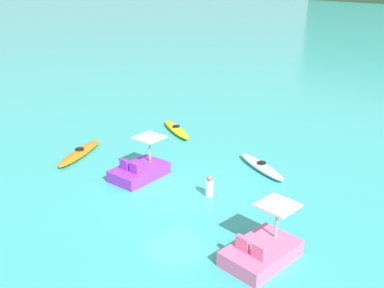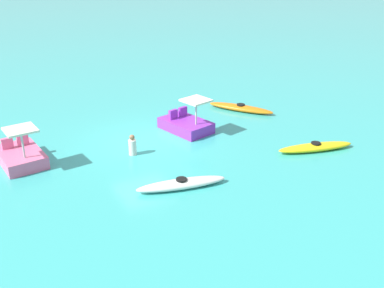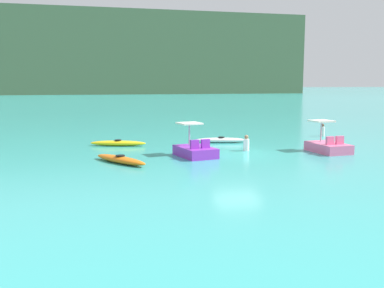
# 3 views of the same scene
# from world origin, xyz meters

# --- Properties ---
(ground_plane) EXTENTS (600.00, 600.00, 0.00)m
(ground_plane) POSITION_xyz_m (0.00, 0.00, 0.00)
(ground_plane) COLOR #38ADA8
(kayak_yellow) EXTENTS (3.38, 1.46, 0.37)m
(kayak_yellow) POSITION_xyz_m (-6.02, 4.38, 0.16)
(kayak_yellow) COLOR yellow
(kayak_yellow) RESTS_ON ground_plane
(kayak_orange) EXTENTS (2.57, 3.30, 0.37)m
(kayak_orange) POSITION_xyz_m (-6.14, -1.28, 0.16)
(kayak_orange) COLOR orange
(kayak_orange) RESTS_ON ground_plane
(kayak_white) EXTENTS (3.30, 1.28, 0.37)m
(kayak_white) POSITION_xyz_m (0.37, 4.47, 0.16)
(kayak_white) COLOR white
(kayak_white) RESTS_ON ground_plane
(pedal_boat_pink) EXTENTS (1.76, 2.58, 1.68)m
(pedal_boat_pink) POSITION_xyz_m (4.99, -0.36, 0.34)
(pedal_boat_pink) COLOR pink
(pedal_boat_pink) RESTS_ON ground_plane
(pedal_boat_purple) EXTENTS (2.02, 2.69, 1.68)m
(pedal_boat_purple) POSITION_xyz_m (-2.33, -0.24, 0.34)
(pedal_boat_purple) COLOR purple
(pedal_boat_purple) RESTS_ON ground_plane
(person_near_shore) EXTENTS (0.41, 0.41, 0.88)m
(person_near_shore) POSITION_xyz_m (0.83, 1.03, 0.39)
(person_near_shore) COLOR silver
(person_near_shore) RESTS_ON ground_plane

